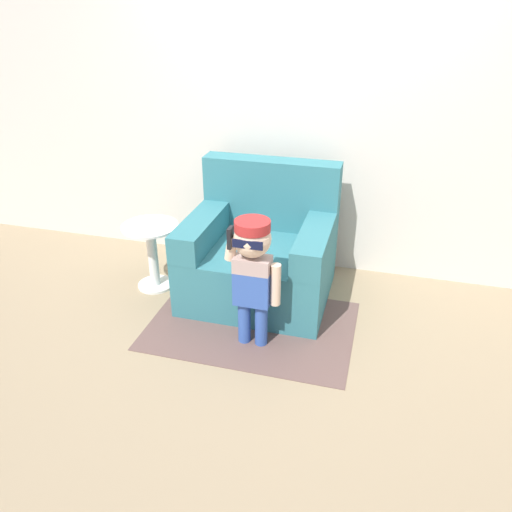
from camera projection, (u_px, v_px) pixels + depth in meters
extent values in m
plane|color=#998466|center=(282.00, 298.00, 3.78)|extent=(10.00, 10.00, 0.00)
cube|color=silver|center=(305.00, 106.00, 3.72)|extent=(10.00, 0.05, 2.60)
cube|color=teal|center=(259.00, 271.00, 3.72)|extent=(1.04, 0.91, 0.42)
cube|color=teal|center=(271.00, 194.00, 3.81)|extent=(1.04, 0.19, 0.54)
cube|color=teal|center=(200.00, 232.00, 3.60)|extent=(0.21, 0.72, 0.20)
cube|color=teal|center=(314.00, 245.00, 3.40)|extent=(0.21, 0.72, 0.20)
cylinder|color=#3356AD|center=(244.00, 321.00, 3.24)|extent=(0.08, 0.08, 0.31)
cylinder|color=#3356AD|center=(261.00, 324.00, 3.21)|extent=(0.08, 0.08, 0.31)
cube|color=#3356AD|center=(253.00, 287.00, 3.10)|extent=(0.23, 0.13, 0.23)
cube|color=#B29993|center=(252.00, 264.00, 3.03)|extent=(0.23, 0.13, 0.10)
sphere|color=beige|center=(252.00, 239.00, 2.95)|extent=(0.23, 0.23, 0.23)
cylinder|color=#B22828|center=(252.00, 226.00, 2.91)|extent=(0.22, 0.22, 0.06)
cube|color=#B22828|center=(257.00, 222.00, 3.01)|extent=(0.13, 0.10, 0.01)
cube|color=#0F1433|center=(247.00, 245.00, 2.85)|extent=(0.18, 0.01, 0.05)
cylinder|color=beige|center=(276.00, 285.00, 3.05)|extent=(0.07, 0.07, 0.28)
cylinder|color=beige|center=(231.00, 248.00, 3.01)|extent=(0.09, 0.07, 0.17)
cube|color=black|center=(230.00, 238.00, 2.96)|extent=(0.02, 0.07, 0.13)
cylinder|color=white|center=(156.00, 284.00, 3.94)|extent=(0.28, 0.28, 0.02)
cylinder|color=white|center=(153.00, 257.00, 3.82)|extent=(0.08, 0.08, 0.50)
cylinder|color=white|center=(150.00, 226.00, 3.70)|extent=(0.43, 0.43, 0.02)
cube|color=brown|center=(252.00, 325.00, 3.46)|extent=(1.40, 0.95, 0.01)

